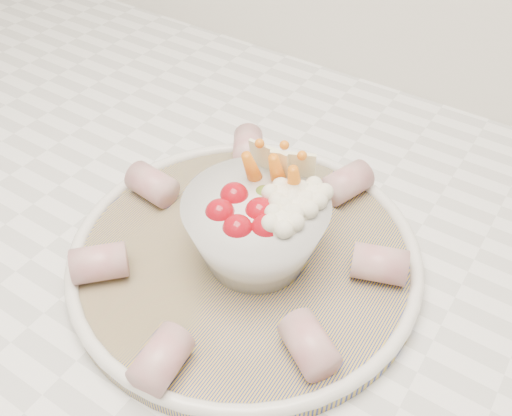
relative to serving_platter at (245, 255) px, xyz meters
The scene contains 3 objects.
serving_platter is the anchor object (origin of this frame).
veggie_bowl 0.04m from the serving_platter, 10.32° to the left, with size 0.12×0.12×0.10m.
cured_meat_rolls 0.02m from the serving_platter, behind, with size 0.28×0.30×0.03m.
Camera 1 is at (0.14, 1.12, 1.31)m, focal length 40.00 mm.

